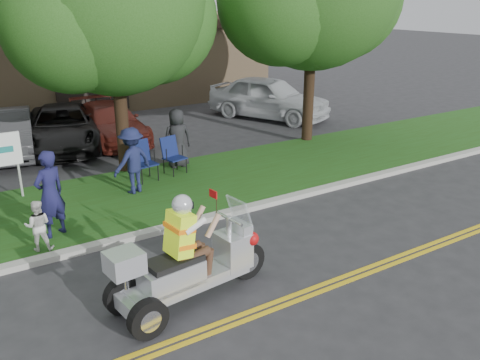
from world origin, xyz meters
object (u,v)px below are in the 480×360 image
lawn_chair_a (143,158)px  trike_scooter (187,266)px  spectator_adult_left (50,194)px  parked_car_mid (63,127)px  parked_car_right (110,123)px  lawn_chair_b (172,153)px  parked_car_far_right (269,97)px  parked_car_left (7,134)px

lawn_chair_a → trike_scooter: bearing=-113.1°
trike_scooter → spectator_adult_left: bearing=103.2°
lawn_chair_a → parked_car_mid: parked_car_mid is taller
trike_scooter → parked_car_mid: 10.48m
lawn_chair_a → parked_car_right: parked_car_right is taller
spectator_adult_left → parked_car_right: spectator_adult_left is taller
lawn_chair_b → parked_car_far_right: size_ratio=0.20×
lawn_chair_a → lawn_chair_b: (0.91, 0.11, -0.03)m
lawn_chair_b → trike_scooter: bearing=-126.4°
trike_scooter → lawn_chair_a: bearing=68.1°
parked_car_left → parked_car_mid: 1.71m
lawn_chair_a → parked_car_mid: (-0.91, 4.67, -0.02)m
spectator_adult_left → lawn_chair_a: bearing=-167.0°
parked_car_left → parked_car_right: bearing=9.0°
lawn_chair_a → lawn_chair_b: size_ratio=1.06×
lawn_chair_b → parked_car_left: (-3.54, 4.63, 0.02)m
parked_car_mid → parked_car_far_right: size_ratio=0.98×
lawn_chair_a → spectator_adult_left: bearing=-150.0°
spectator_adult_left → parked_car_far_right: (10.25, 6.80, -0.15)m
lawn_chair_a → parked_car_right: bearing=74.1°
spectator_adult_left → parked_car_left: size_ratio=0.43×
lawn_chair_a → parked_car_far_right: bearing=24.0°
trike_scooter → parked_car_mid: trike_scooter is taller
trike_scooter → parked_car_left: trike_scooter is taller
parked_car_far_right → spectator_adult_left: bearing=-171.2°
lawn_chair_b → parked_car_left: size_ratio=0.24×
parked_car_right → parked_car_left: bearing=178.8°
parked_car_mid → parked_car_far_right: parked_car_far_right is taller
lawn_chair_a → spectator_adult_left: 3.65m
spectator_adult_left → parked_car_right: (3.54, 6.90, -0.37)m
lawn_chair_a → parked_car_far_right: parked_car_far_right is taller
lawn_chair_b → lawn_chair_a: bearing=173.6°
trike_scooter → parked_car_right: size_ratio=0.66×
lawn_chair_b → parked_car_far_right: 7.85m
parked_car_far_right → parked_car_mid: bearing=154.6°
lawn_chair_b → spectator_adult_left: bearing=-161.7°
trike_scooter → parked_car_far_right: size_ratio=0.58×
spectator_adult_left → parked_car_mid: spectator_adult_left is taller
trike_scooter → parked_car_right: (2.25, 10.47, -0.03)m
parked_car_right → parked_car_far_right: (6.71, -0.10, 0.22)m
trike_scooter → parked_car_right: 10.71m
trike_scooter → parked_car_left: (-1.04, 10.53, 0.03)m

